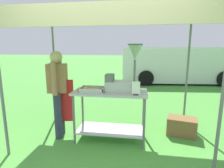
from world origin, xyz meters
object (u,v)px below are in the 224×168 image
stall_canopy (111,20)px  supply_crate (182,126)px  menu_sign (136,89)px  donut_cart (110,106)px  donut_fryer (125,75)px  donut_tray (92,90)px  van_white (179,64)px  vendor (58,90)px

stall_canopy → supply_crate: 2.38m
supply_crate → menu_sign: bearing=-146.9°
donut_cart → menu_sign: menu_sign is taller
donut_cart → supply_crate: (1.34, 0.38, -0.47)m
stall_canopy → donut_fryer: 0.96m
donut_tray → supply_crate: size_ratio=0.72×
stall_canopy → van_white: size_ratio=0.58×
stall_canopy → donut_fryer: size_ratio=3.98×
stall_canopy → menu_sign: bearing=-33.3°
vendor → supply_crate: size_ratio=2.70×
stall_canopy → donut_cart: (-0.00, -0.10, -1.48)m
donut_tray → menu_sign: size_ratio=1.96×
donut_tray → vendor: (-0.66, 0.06, -0.03)m
stall_canopy → menu_sign: 1.24m
donut_cart → vendor: bearing=179.9°
donut_cart → van_white: van_white is taller
vendor → van_white: size_ratio=0.29×
donut_tray → donut_fryer: (0.57, 0.08, 0.27)m
donut_cart → supply_crate: bearing=15.8°
stall_canopy → donut_tray: (-0.31, -0.16, -1.18)m
supply_crate → donut_cart: bearing=-164.2°
supply_crate → donut_fryer: bearing=-161.7°
donut_fryer → vendor: (-1.22, -0.02, -0.30)m
donut_fryer → supply_crate: (1.08, 0.36, -1.03)m
donut_cart → supply_crate: 1.46m
donut_cart → donut_tray: donut_tray is taller
donut_tray → donut_fryer: donut_fryer is taller
vendor → donut_fryer: bearing=0.9°
stall_canopy → vendor: 1.56m
donut_cart → donut_fryer: 0.62m
menu_sign → supply_crate: (0.88, 0.58, -0.83)m
donut_tray → van_white: van_white is taller
donut_fryer → van_white: size_ratio=0.14×
donut_tray → van_white: size_ratio=0.08×
menu_sign → supply_crate: menu_sign is taller
stall_canopy → vendor: bearing=-174.3°
stall_canopy → donut_cart: bearing=-90.0°
donut_tray → supply_crate: bearing=14.9°
stall_canopy → donut_tray: 1.24m
donut_cart → van_white: bearing=69.0°
van_white → vendor: bearing=-118.4°
donut_cart → menu_sign: (0.45, -0.20, 0.36)m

